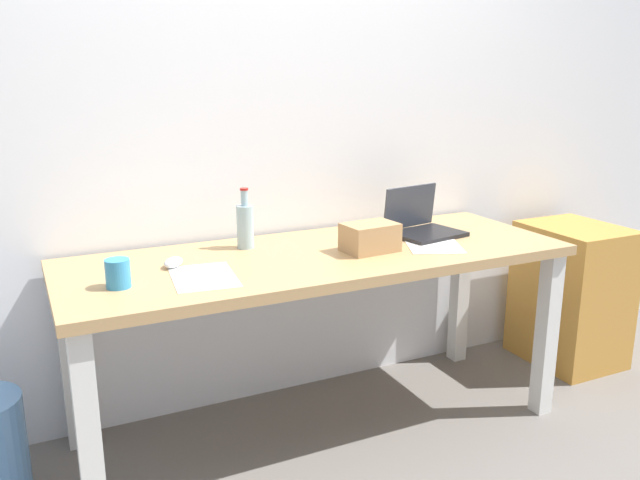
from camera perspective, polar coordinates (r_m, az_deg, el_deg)
The scene contains 11 objects.
ground_plane at distance 2.82m, azimuth -0.00°, elevation -16.09°, with size 8.00×8.00×0.00m, color slate.
back_wall at distance 2.81m, azimuth -3.77°, elevation 11.76°, with size 5.20×0.08×2.60m, color white.
desk at distance 2.54m, azimuth -0.00°, elevation -3.18°, with size 1.97×0.71×0.76m.
laptop_right at distance 2.82m, azimuth 8.95°, elevation 1.31°, with size 0.32×0.28×0.20m.
beer_bottle at distance 2.57m, azimuth -6.61°, elevation 1.33°, with size 0.07×0.07×0.24m.
computer_mouse at distance 2.39m, azimuth -12.78°, elevation -1.93°, with size 0.06×0.10×0.03m, color silver.
cardboard_box at distance 2.53m, azimuth 4.42°, elevation 0.24°, with size 0.21×0.14×0.11m, color tan.
coffee_mug at distance 2.20m, azimuth -17.37°, elevation -2.83°, with size 0.08×0.08×0.10m, color #338CC6.
paper_sheet_front_right at distance 2.67m, azimuth 9.86°, elevation -0.35°, with size 0.21×0.30×0.00m, color white.
paper_sheet_front_left at distance 2.25m, azimuth -10.21°, elevation -3.21°, with size 0.21×0.30×0.00m, color white.
filing_cabinet at distance 3.51m, azimuth 21.21°, elevation -4.46°, with size 0.40×0.48×0.70m, color #C68938.
Camera 1 is at (-1.05, -2.18, 1.44)m, focal length 36.36 mm.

